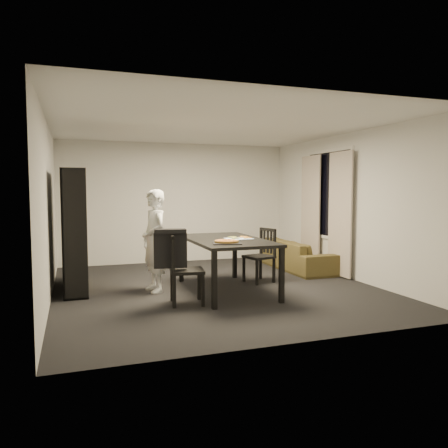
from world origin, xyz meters
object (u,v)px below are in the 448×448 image
object	(u,v)px
chair_left	(180,264)
baking_tray	(227,243)
bookshelf	(74,230)
pepperoni_pizza	(227,241)
person	(154,241)
sofa	(298,255)
dining_table	(226,244)
chair_right	(263,251)

from	to	relation	value
chair_left	baking_tray	size ratio (longest dim) A/B	2.44
bookshelf	chair_left	xyz separation A→B (m)	(1.37, -1.43, -0.39)
bookshelf	pepperoni_pizza	xyz separation A→B (m)	(2.06, -1.41, -0.10)
person	baking_tray	size ratio (longest dim) A/B	3.99
person	sofa	xyz separation A→B (m)	(3.05, 0.97, -0.51)
chair_left	person	distance (m)	0.93
chair_left	dining_table	bearing A→B (deg)	-50.30
dining_table	sofa	size ratio (longest dim) A/B	0.99
baking_tray	sofa	bearing A→B (deg)	40.90
chair_right	pepperoni_pizza	xyz separation A→B (m)	(-1.02, -0.99, 0.32)
bookshelf	baking_tray	xyz separation A→B (m)	(2.05, -1.47, -0.12)
bookshelf	person	distance (m)	1.30
dining_table	chair_left	size ratio (longest dim) A/B	2.03
pepperoni_pizza	sofa	xyz separation A→B (m)	(2.16, 1.83, -0.56)
dining_table	chair_right	distance (m)	0.99
bookshelf	pepperoni_pizza	world-z (taller)	bookshelf
pepperoni_pizza	baking_tray	bearing A→B (deg)	-103.87
bookshelf	baking_tray	size ratio (longest dim) A/B	4.75
chair_right	person	size ratio (longest dim) A/B	0.58
bookshelf	sofa	xyz separation A→B (m)	(4.22, 0.42, -0.66)
dining_table	sofa	distance (m)	2.43
chair_right	baking_tray	size ratio (longest dim) A/B	2.31
person	sofa	size ratio (longest dim) A/B	0.80
chair_right	person	bearing A→B (deg)	-101.02
chair_left	baking_tray	bearing A→B (deg)	-85.22
chair_left	chair_right	xyz separation A→B (m)	(1.70, 1.00, -0.03)
bookshelf	chair_left	world-z (taller)	bookshelf
chair_right	baking_tray	distance (m)	1.50
person	dining_table	bearing A→B (deg)	59.63
dining_table	pepperoni_pizza	world-z (taller)	pepperoni_pizza
person	pepperoni_pizza	size ratio (longest dim) A/B	4.56
chair_left	pepperoni_pizza	world-z (taller)	chair_left
chair_right	person	distance (m)	1.93
chair_left	chair_right	distance (m)	1.98
bookshelf	dining_table	distance (m)	2.42
chair_left	person	bearing A→B (deg)	21.10
sofa	dining_table	bearing A→B (deg)	123.53
pepperoni_pizza	dining_table	bearing A→B (deg)	71.28
chair_right	sofa	bearing A→B (deg)	111.74
chair_left	baking_tray	distance (m)	0.73
bookshelf	person	world-z (taller)	bookshelf
person	bookshelf	bearing A→B (deg)	-127.01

